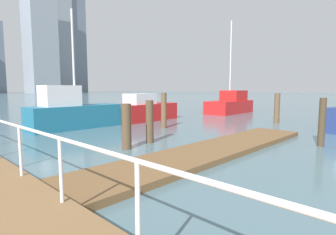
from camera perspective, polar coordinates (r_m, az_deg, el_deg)
The scene contains 14 objects.
ground_plane at distance 17.27m, azimuth -29.08°, elevation -2.01°, with size 300.00×300.00×0.00m, color slate.
floating_dock at distance 9.28m, azimuth 8.55°, elevation -7.22°, with size 11.86×2.00×0.18m, color brown.
boardwalk_railing at distance 3.77m, azimuth -16.02°, elevation -9.09°, with size 0.06×25.02×1.08m.
dock_piling_0 at distance 18.76m, azimuth 22.25°, elevation 1.87°, with size 0.35×0.35×1.93m, color brown.
dock_piling_1 at distance 10.98m, azimuth -3.94°, elevation -0.89°, with size 0.31×0.31×1.76m, color brown.
dock_piling_2 at distance 9.93m, azimuth -8.87°, elevation -1.92°, with size 0.36×0.36×1.69m, color brown.
dock_piling_3 at distance 15.08m, azimuth -0.90°, elevation 1.52°, with size 0.31×0.31×2.00m, color brown.
dock_piling_5 at distance 11.88m, azimuth 30.03°, elevation -0.88°, with size 0.25×0.25×1.88m, color #473826.
moored_boat_0 at distance 18.77m, azimuth -4.65°, elevation 1.65°, with size 4.79×2.04×1.89m.
moored_boat_1 at distance 25.11m, azimuth 13.18°, elevation 2.80°, with size 5.53×2.43×8.19m.
moored_boat_3 at distance 15.84m, azimuth -19.74°, elevation 1.03°, with size 5.14×1.72×6.53m.
skyline_tower_4 at distance 148.87m, azimuth -25.73°, elevation 16.00°, with size 12.47×13.07×58.13m, color #8C939E.
skyline_tower_5 at distance 173.33m, azimuth -22.33°, elevation 16.83°, with size 13.00×8.46×71.01m, color #8C939E.
skyline_tower_6 at distance 179.80m, azimuth -19.56°, elevation 16.67°, with size 11.35×10.14×71.86m, color slate.
Camera 1 is at (-4.96, 3.61, 2.24)m, focal length 28.53 mm.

